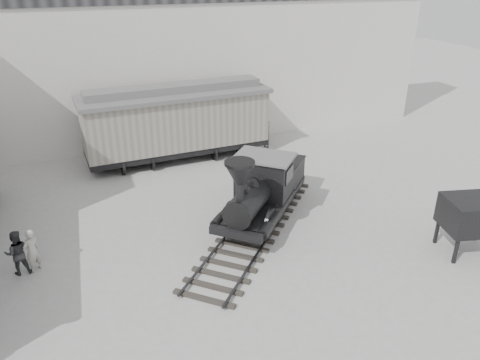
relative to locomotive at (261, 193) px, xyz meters
name	(u,v)px	position (x,y,z in m)	size (l,w,h in m)	color
ground	(250,277)	(-1.82, -3.56, -1.32)	(90.00, 90.00, 0.00)	#9E9E9B
north_wall	(158,48)	(-1.82, 11.42, 4.24)	(34.00, 2.51, 11.00)	silver
locomotive	(261,193)	(0.00, 0.00, 0.00)	(8.33, 9.04, 3.57)	#312E28
boxcar	(176,120)	(-1.66, 8.20, 0.87)	(10.38, 3.83, 4.18)	black
visitor_a	(32,251)	(-8.88, -0.56, -0.49)	(0.61, 0.40, 1.66)	#B4B2A7
visitor_b	(17,253)	(-9.36, -0.54, -0.48)	(0.82, 0.64, 1.68)	#313134
coal_hopper	(472,218)	(6.46, -4.78, 0.12)	(2.34, 2.06, 2.20)	black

